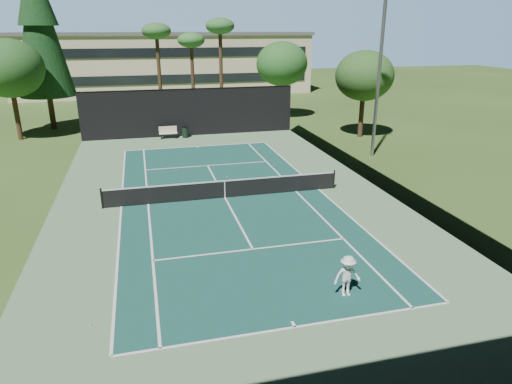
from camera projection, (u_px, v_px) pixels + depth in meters
ground at (225, 198)px, 24.99m from camera, size 160.00×160.00×0.00m
apron_slab at (225, 198)px, 24.99m from camera, size 18.00×32.00×0.01m
court_surface at (225, 198)px, 24.99m from camera, size 10.97×23.77×0.01m
court_lines at (225, 198)px, 24.98m from camera, size 11.07×23.87×0.01m
tennis_net at (225, 188)px, 24.80m from camera, size 12.90×0.10×1.10m
fence at (224, 162)px, 24.37m from camera, size 18.04×32.05×4.03m
player at (347, 276)px, 15.63m from camera, size 1.00×0.60×1.51m
tennis_ball_a at (91, 325)px, 14.21m from camera, size 0.07×0.07×0.07m
tennis_ball_b at (189, 194)px, 25.42m from camera, size 0.07×0.07×0.07m
tennis_ball_c at (227, 176)px, 28.55m from camera, size 0.06×0.06×0.06m
tennis_ball_d at (176, 171)px, 29.64m from camera, size 0.06×0.06×0.06m
park_bench at (168, 132)px, 38.34m from camera, size 1.50×0.45×1.02m
trash_bin at (185, 132)px, 38.64m from camera, size 0.56×0.56×0.95m
pine_tree at (38, 19)px, 39.06m from camera, size 4.80×4.80×15.00m
palm_a at (157, 35)px, 43.66m from camera, size 2.80×2.80×9.32m
palm_b at (191, 43)px, 46.57m from camera, size 2.80×2.80×8.42m
palm_c at (220, 30)px, 43.99m from camera, size 2.80×2.80×9.77m
decid_tree_a at (282, 64)px, 45.54m from camera, size 5.12×5.12×7.62m
decid_tree_b at (364, 76)px, 37.46m from camera, size 4.80×4.80×7.14m
decid_tree_c at (9, 68)px, 36.23m from camera, size 5.44×5.44×8.09m
campus_building at (166, 62)px, 65.52m from camera, size 40.50×12.50×8.30m
light_pole at (380, 64)px, 31.06m from camera, size 0.90×0.25×12.22m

